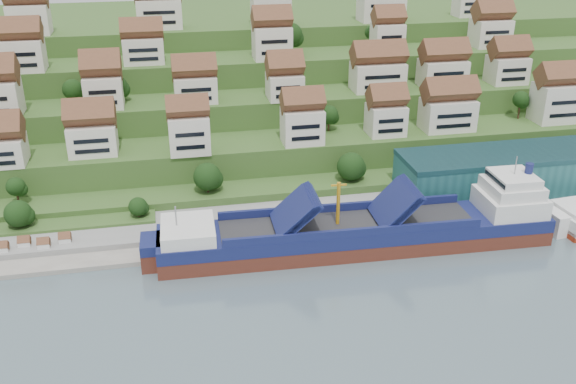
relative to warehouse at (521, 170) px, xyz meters
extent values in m
plane|color=slate|center=(-52.00, -17.00, -7.20)|extent=(300.00, 300.00, 0.00)
cube|color=gray|center=(-32.00, -2.00, -6.10)|extent=(180.00, 14.00, 2.20)
cube|color=gray|center=(-110.00, -5.00, -6.70)|extent=(45.00, 20.00, 1.00)
cube|color=#2D4C1E|center=(-52.00, 69.00, -5.20)|extent=(260.00, 128.00, 4.00)
cube|color=#2D4C1E|center=(-52.00, 74.00, -1.70)|extent=(260.00, 118.00, 11.00)
cube|color=#2D4C1E|center=(-52.00, 82.00, 1.80)|extent=(260.00, 102.00, 18.00)
cube|color=#2D4C1E|center=(-52.00, 90.00, 5.30)|extent=(260.00, 86.00, 25.00)
cube|color=#2D4C1E|center=(-52.00, 99.00, 8.30)|extent=(260.00, 68.00, 31.00)
cube|color=silver|center=(-100.92, 22.25, 7.44)|extent=(11.27, 8.57, 7.28)
cube|color=silver|center=(-78.19, 17.99, 8.40)|extent=(9.61, 7.03, 9.20)
cube|color=silver|center=(-50.08, 19.40, 8.14)|extent=(10.02, 7.62, 8.67)
cube|color=silver|center=(-27.47, 21.32, 7.67)|extent=(9.35, 7.73, 7.75)
cube|color=silver|center=(-10.20, 21.69, 7.85)|extent=(13.49, 8.26, 8.11)
cube|color=silver|center=(22.04, 22.41, 8.99)|extent=(12.43, 8.31, 10.38)
cube|color=silver|center=(-98.34, 37.15, 14.86)|extent=(9.57, 8.98, 8.13)
cube|color=silver|center=(-75.05, 36.88, 14.22)|extent=(11.02, 7.90, 6.84)
cube|color=silver|center=(-51.42, 35.08, 14.13)|extent=(9.17, 8.56, 6.66)
cube|color=silver|center=(-24.45, 38.06, 14.65)|extent=(14.30, 8.36, 7.70)
cube|color=silver|center=(-5.03, 38.28, 14.57)|extent=(12.77, 8.18, 7.54)
cube|color=silver|center=(14.89, 38.13, 14.61)|extent=(10.51, 8.04, 7.62)
cube|color=silver|center=(-118.89, 51.16, 21.98)|extent=(10.52, 7.86, 8.36)
cube|color=silver|center=(-87.79, 53.58, 21.37)|extent=(11.09, 7.30, 7.13)
cube|color=silver|center=(-51.81, 51.64, 22.41)|extent=(10.61, 7.79, 9.21)
cube|color=silver|center=(-16.95, 52.54, 22.13)|extent=(8.85, 7.14, 8.65)
cube|color=silver|center=(17.45, 55.10, 21.94)|extent=(11.03, 8.47, 8.27)
cube|color=silver|center=(-119.57, 70.78, 28.04)|extent=(11.33, 8.03, 8.49)
cube|color=silver|center=(-82.58, 72.54, 28.09)|extent=(13.26, 7.51, 8.59)
cube|color=silver|center=(-48.54, 71.69, 28.35)|extent=(11.64, 8.15, 9.10)
cube|color=silver|center=(-12.60, 71.90, 28.18)|extent=(14.01, 8.73, 8.77)
cube|color=silver|center=(19.37, 74.80, 27.46)|extent=(9.67, 7.05, 7.32)
ellipsoid|color=#1A3A13|center=(-117.55, 10.93, 1.28)|extent=(4.27, 4.27, 4.27)
ellipsoid|color=#1A3A13|center=(-40.17, 9.11, 0.53)|extent=(6.87, 6.87, 6.87)
ellipsoid|color=#1A3A13|center=(-75.01, 9.29, 0.76)|extent=(6.56, 6.56, 6.56)
ellipsoid|color=#1A3A13|center=(13.32, 26.11, 9.36)|extent=(4.53, 4.53, 4.53)
ellipsoid|color=#1A3A13|center=(-41.28, 26.66, 8.21)|extent=(4.99, 4.99, 4.99)
ellipsoid|color=#1A3A13|center=(-7.78, 42.83, 16.29)|extent=(4.98, 4.98, 4.98)
ellipsoid|color=#1A3A13|center=(-106.62, 42.38, 14.33)|extent=(5.36, 5.36, 5.36)
ellipsoid|color=#1A3A13|center=(-95.44, 40.97, 14.78)|extent=(6.24, 6.24, 6.24)
ellipsoid|color=#1A3A13|center=(-45.37, 56.21, 23.63)|extent=(6.84, 6.84, 6.84)
ellipsoid|color=#1A3A13|center=(-19.66, 58.94, 22.83)|extent=(4.38, 4.38, 4.38)
ellipsoid|color=#1A3A13|center=(-14.28, 56.97, 22.02)|extent=(4.93, 4.93, 4.93)
ellipsoid|color=#1A3A13|center=(-115.99, 2.00, -1.26)|extent=(5.84, 5.84, 5.84)
ellipsoid|color=#1A3A13|center=(-91.04, 2.00, -1.99)|extent=(4.19, 4.19, 4.19)
cube|color=#246062|center=(0.00, 0.00, 0.00)|extent=(60.00, 15.00, 10.00)
cylinder|color=gray|center=(-34.00, -7.00, -1.00)|extent=(0.16, 0.16, 8.00)
cube|color=maroon|center=(-33.40, -7.00, 2.60)|extent=(1.20, 0.05, 0.80)
cube|color=white|center=(-118.00, -7.00, -5.10)|extent=(2.40, 2.20, 2.20)
cube|color=white|center=(-114.00, -5.50, -5.10)|extent=(2.40, 2.20, 2.20)
cube|color=white|center=(-110.00, -7.00, -5.10)|extent=(2.40, 2.20, 2.20)
cube|color=white|center=(-106.00, -5.50, -5.10)|extent=(2.40, 2.20, 2.20)
cube|color=#542519|center=(-46.30, -16.26, -6.20)|extent=(82.43, 15.16, 5.26)
cube|color=navy|center=(-46.30, -16.26, -2.68)|extent=(82.44, 15.29, 2.74)
cube|color=silver|center=(-81.01, -15.18, -0.04)|extent=(10.89, 12.32, 2.74)
cube|color=#262628|center=(-48.40, -16.19, -1.31)|extent=(52.92, 12.36, 0.32)
cube|color=navy|center=(-59.97, -15.83, 2.27)|extent=(8.24, 11.86, 7.28)
cube|color=navy|center=(-38.93, -16.49, 2.27)|extent=(7.84, 11.84, 7.69)
cylinder|color=orange|center=(-50.50, -16.13, 3.32)|extent=(0.76, 0.76, 9.47)
cube|color=silver|center=(-12.64, -17.30, 0.69)|extent=(12.99, 12.38, 4.21)
cube|color=silver|center=(-12.64, -17.30, 4.06)|extent=(10.85, 11.05, 2.63)
cube|color=silver|center=(-12.64, -17.30, 6.27)|extent=(8.71, 9.73, 1.89)
cylinder|color=navy|center=(-9.48, -17.40, 8.27)|extent=(1.74, 1.74, 2.32)
camera|label=1|loc=(-83.86, -129.10, 59.89)|focal=40.00mm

